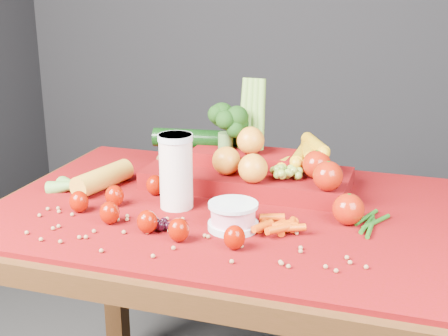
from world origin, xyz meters
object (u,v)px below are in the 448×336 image
(milk_glass, at_px, (176,169))
(yogurt_bowl, at_px, (233,215))
(produce_mound, at_px, (254,165))
(table, at_px, (221,247))

(milk_glass, xyz_separation_m, yogurt_bowl, (0.17, -0.08, -0.06))
(milk_glass, distance_m, yogurt_bowl, 0.20)
(produce_mound, bearing_deg, milk_glass, -124.13)
(milk_glass, height_order, produce_mound, produce_mound)
(yogurt_bowl, bearing_deg, table, 118.62)
(table, xyz_separation_m, yogurt_bowl, (0.07, -0.12, 0.14))
(table, distance_m, produce_mound, 0.23)
(milk_glass, bearing_deg, produce_mound, 55.87)
(table, height_order, produce_mound, produce_mound)
(table, distance_m, milk_glass, 0.23)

